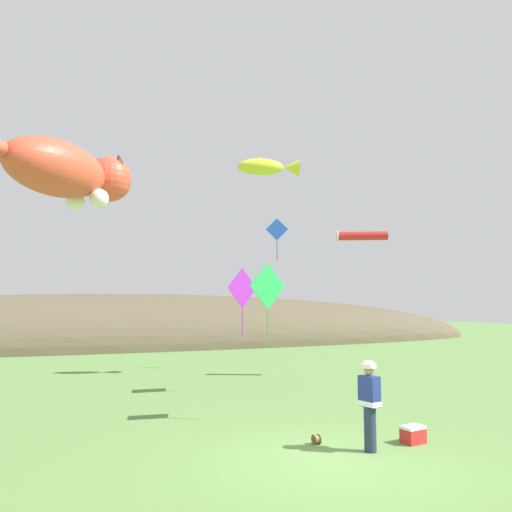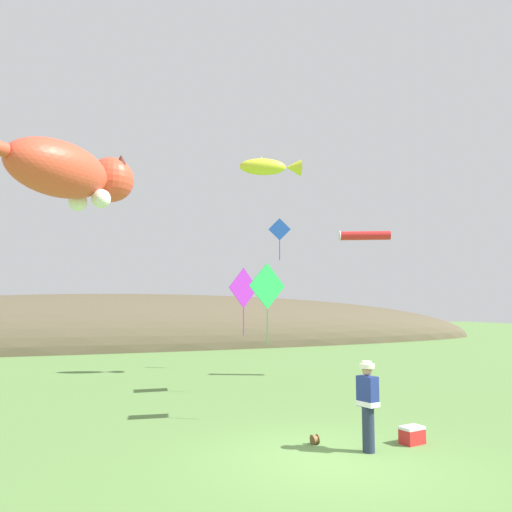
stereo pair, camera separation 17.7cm
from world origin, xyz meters
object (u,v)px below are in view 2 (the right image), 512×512
object	(u,v)px
kite_tube_streamer	(364,236)
kite_diamond_green	(267,287)
kite_diamond_violet	(244,288)
kite_fish_windsock	(270,167)
kite_diamond_blue	(280,230)
kite_spool	(315,440)
picnic_cooler	(412,435)
kite_giant_cat	(71,173)
festival_attendant	(368,403)

from	to	relation	value
kite_tube_streamer	kite_diamond_green	world-z (taller)	kite_tube_streamer
kite_diamond_violet	kite_fish_windsock	bearing A→B (deg)	53.61
kite_tube_streamer	kite_diamond_blue	bearing A→B (deg)	125.59
kite_diamond_blue	kite_tube_streamer	bearing A→B (deg)	-54.41
kite_spool	kite_tube_streamer	xyz separation A→B (m)	(6.26, 7.55, 5.59)
kite_spool	picnic_cooler	world-z (taller)	picnic_cooler
kite_fish_windsock	kite_diamond_violet	distance (m)	6.31
kite_diamond_violet	kite_diamond_blue	size ratio (longest dim) A/B	1.17
kite_spool	picnic_cooler	size ratio (longest dim) A/B	0.38
picnic_cooler	kite_diamond_green	world-z (taller)	kite_diamond_green
picnic_cooler	kite_diamond_blue	bearing A→B (deg)	80.04
kite_fish_windsock	kite_diamond_violet	size ratio (longest dim) A/B	1.18
kite_spool	kite_diamond_green	world-z (taller)	kite_diamond_green
picnic_cooler	kite_diamond_violet	bearing A→B (deg)	101.36
kite_giant_cat	festival_attendant	bearing A→B (deg)	-59.08
festival_attendant	kite_fish_windsock	bearing A→B (deg)	78.55
kite_spool	kite_tube_streamer	size ratio (longest dim) A/B	0.10
kite_tube_streamer	kite_giant_cat	bearing A→B (deg)	174.72
festival_attendant	kite_diamond_green	distance (m)	3.95
picnic_cooler	kite_diamond_violet	world-z (taller)	kite_diamond_violet
kite_fish_windsock	kite_diamond_blue	xyz separation A→B (m)	(1.20, 1.75, -2.32)
festival_attendant	kite_tube_streamer	xyz separation A→B (m)	(5.52, 8.42, 4.74)
kite_spool	kite_diamond_blue	distance (m)	13.03
kite_giant_cat	kite_diamond_blue	xyz separation A→B (m)	(8.87, 2.19, -1.21)
festival_attendant	kite_diamond_blue	world-z (taller)	kite_diamond_blue
kite_fish_windsock	kite_diamond_violet	world-z (taller)	kite_fish_windsock
picnic_cooler	kite_diamond_green	bearing A→B (deg)	127.17
kite_fish_windsock	kite_diamond_violet	xyz separation A→B (m)	(-2.17, -2.95, -5.13)
kite_giant_cat	kite_diamond_violet	bearing A→B (deg)	-24.44
kite_fish_windsock	kite_giant_cat	bearing A→B (deg)	-176.66
kite_spool	kite_diamond_violet	xyz separation A→B (m)	(0.58, 6.09, 3.34)
kite_spool	kite_giant_cat	distance (m)	12.34
kite_giant_cat	kite_tube_streamer	distance (m)	11.37
picnic_cooler	kite_diamond_blue	world-z (taller)	kite_diamond_blue
kite_diamond_violet	kite_diamond_green	xyz separation A→B (m)	(-0.77, -3.96, -0.09)
festival_attendant	kite_fish_windsock	xyz separation A→B (m)	(2.01, 9.90, 7.63)
festival_attendant	kite_tube_streamer	size ratio (longest dim) A/B	0.88
kite_giant_cat	kite_diamond_green	world-z (taller)	kite_giant_cat
kite_giant_cat	kite_tube_streamer	xyz separation A→B (m)	(11.18, -1.03, -1.78)
picnic_cooler	kite_diamond_green	xyz separation A→B (m)	(-2.13, 2.81, 3.17)
picnic_cooler	kite_giant_cat	size ratio (longest dim) A/B	0.09
kite_spool	kite_diamond_green	bearing A→B (deg)	95.17
kite_spool	kite_diamond_violet	distance (m)	6.97
kite_spool	kite_giant_cat	bearing A→B (deg)	119.82
kite_fish_windsock	picnic_cooler	bearing A→B (deg)	-94.77
kite_fish_windsock	kite_tube_streamer	size ratio (longest dim) A/B	1.31
festival_attendant	kite_spool	distance (m)	1.43
picnic_cooler	kite_fish_windsock	world-z (taller)	kite_fish_windsock
kite_giant_cat	kite_diamond_blue	size ratio (longest dim) A/B	3.09
festival_attendant	picnic_cooler	bearing A→B (deg)	8.90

